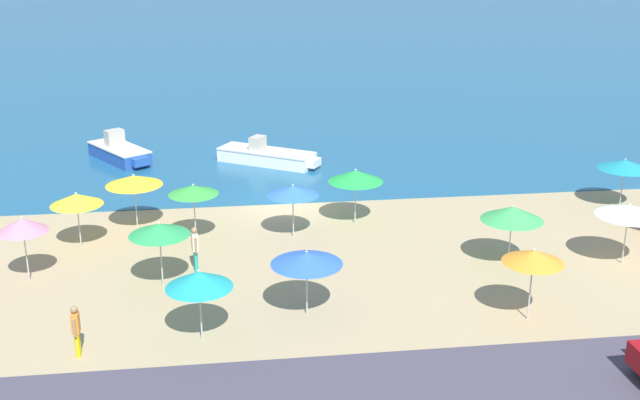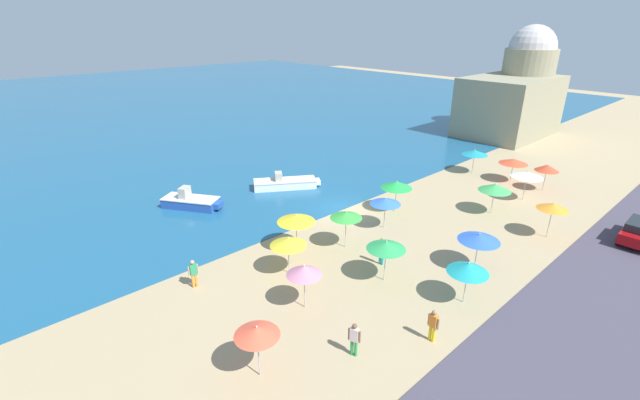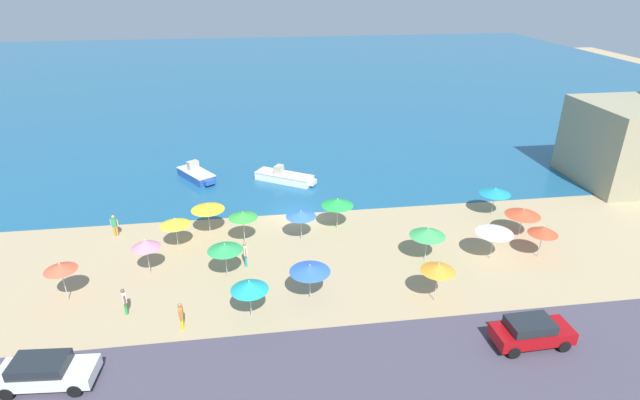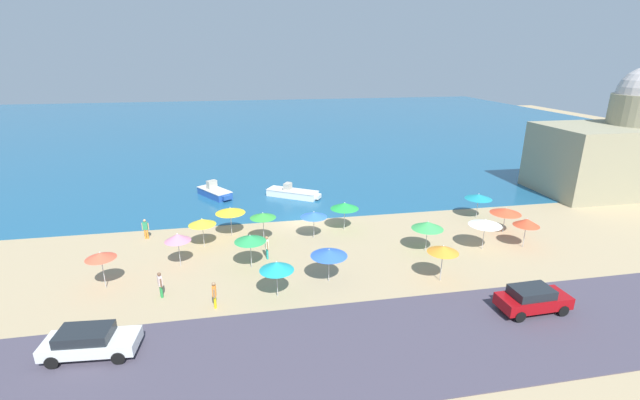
% 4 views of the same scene
% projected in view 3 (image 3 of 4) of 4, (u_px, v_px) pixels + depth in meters
% --- Properties ---
extents(ground_plane, '(160.00, 160.00, 0.00)m').
position_uv_depth(ground_plane, '(295.00, 214.00, 39.39)').
color(ground_plane, tan).
extents(sea, '(150.00, 110.00, 0.05)m').
position_uv_depth(sea, '(266.00, 76.00, 88.71)').
color(sea, '#1E5980').
rests_on(sea, ground_plane).
extents(coastal_road, '(80.00, 8.00, 0.06)m').
position_uv_depth(coastal_road, '(332.00, 385.00, 23.23)').
color(coastal_road, '#45404F').
rests_on(coastal_road, ground_plane).
extents(beach_umbrella_0, '(2.36, 2.36, 2.40)m').
position_uv_depth(beach_umbrella_0, '(428.00, 232.00, 32.37)').
color(beach_umbrella_0, '#B2B2B7').
rests_on(beach_umbrella_0, ground_plane).
extents(beach_umbrella_1, '(1.92, 1.92, 2.38)m').
position_uv_depth(beach_umbrella_1, '(543.00, 230.00, 32.68)').
color(beach_umbrella_1, '#B2B2B7').
rests_on(beach_umbrella_1, ground_plane).
extents(beach_umbrella_2, '(2.09, 2.09, 2.39)m').
position_uv_depth(beach_umbrella_2, '(249.00, 286.00, 26.96)').
color(beach_umbrella_2, '#B2B2B7').
rests_on(beach_umbrella_2, ground_plane).
extents(beach_umbrella_3, '(2.16, 2.16, 2.48)m').
position_uv_depth(beach_umbrella_3, '(225.00, 247.00, 30.38)').
color(beach_umbrella_3, '#B2B2B7').
rests_on(beach_umbrella_3, ground_plane).
extents(beach_umbrella_4, '(2.38, 2.38, 2.45)m').
position_uv_depth(beach_umbrella_4, '(208.00, 207.00, 35.56)').
color(beach_umbrella_4, '#B2B2B7').
rests_on(beach_umbrella_4, ground_plane).
extents(beach_umbrella_5, '(2.14, 2.14, 2.28)m').
position_uv_depth(beach_umbrella_5, '(301.00, 214.00, 34.90)').
color(beach_umbrella_5, '#B2B2B7').
rests_on(beach_umbrella_5, ground_plane).
extents(beach_umbrella_6, '(2.47, 2.47, 2.18)m').
position_uv_depth(beach_umbrella_6, '(523.00, 212.00, 35.36)').
color(beach_umbrella_6, '#B2B2B7').
rests_on(beach_umbrella_6, ground_plane).
extents(beach_umbrella_7, '(2.45, 2.45, 2.44)m').
position_uv_depth(beach_umbrella_7, '(495.00, 230.00, 32.45)').
color(beach_umbrella_7, '#B2B2B7').
rests_on(beach_umbrella_7, ground_plane).
extents(beach_umbrella_8, '(1.84, 1.84, 2.50)m').
position_uv_depth(beach_umbrella_8, '(60.00, 267.00, 28.27)').
color(beach_umbrella_8, '#B2B2B7').
rests_on(beach_umbrella_8, ground_plane).
extents(beach_umbrella_9, '(2.38, 2.38, 2.29)m').
position_uv_depth(beach_umbrella_9, '(310.00, 268.00, 28.56)').
color(beach_umbrella_9, '#B2B2B7').
rests_on(beach_umbrella_9, ground_plane).
extents(beach_umbrella_10, '(2.36, 2.36, 2.45)m').
position_uv_depth(beach_umbrella_10, '(337.00, 202.00, 36.32)').
color(beach_umbrella_10, '#B2B2B7').
rests_on(beach_umbrella_10, ground_plane).
extents(beach_umbrella_11, '(2.39, 2.39, 2.29)m').
position_uv_depth(beach_umbrella_11, '(495.00, 191.00, 38.44)').
color(beach_umbrella_11, '#B2B2B7').
rests_on(beach_umbrella_11, ground_plane).
extents(beach_umbrella_12, '(2.08, 2.08, 2.34)m').
position_uv_depth(beach_umbrella_12, '(175.00, 222.00, 33.73)').
color(beach_umbrella_12, '#B2B2B7').
rests_on(beach_umbrella_12, ground_plane).
extents(beach_umbrella_13, '(1.79, 1.79, 2.49)m').
position_uv_depth(beach_umbrella_13, '(145.00, 244.00, 30.80)').
color(beach_umbrella_13, '#B2B2B7').
rests_on(beach_umbrella_13, ground_plane).
extents(beach_umbrella_14, '(2.00, 2.00, 2.52)m').
position_uv_depth(beach_umbrella_14, '(438.00, 268.00, 28.22)').
color(beach_umbrella_14, '#B2B2B7').
rests_on(beach_umbrella_14, ground_plane).
extents(beach_umbrella_15, '(2.02, 2.02, 2.51)m').
position_uv_depth(beach_umbrella_15, '(243.00, 215.00, 34.17)').
color(beach_umbrella_15, '#B2B2B7').
rests_on(beach_umbrella_15, ground_plane).
extents(bather_0, '(0.56, 0.27, 1.67)m').
position_uv_depth(bather_0, '(114.00, 224.00, 35.76)').
color(bather_0, orange).
rests_on(bather_0, ground_plane).
extents(bather_1, '(0.22, 0.57, 1.66)m').
position_uv_depth(bather_1, '(181.00, 315.00, 26.48)').
color(bather_1, yellow).
rests_on(bather_1, ground_plane).
extents(bather_2, '(0.34, 0.54, 1.66)m').
position_uv_depth(bather_2, '(124.00, 300.00, 27.66)').
color(bather_2, green).
rests_on(bather_2, ground_plane).
extents(bather_3, '(0.28, 0.56, 1.75)m').
position_uv_depth(bather_3, '(245.00, 253.00, 32.10)').
color(bather_3, teal).
rests_on(bather_3, ground_plane).
extents(parked_car_1, '(4.51, 2.16, 1.41)m').
position_uv_depth(parked_car_1, '(45.00, 371.00, 22.93)').
color(parked_car_1, silver).
rests_on(parked_car_1, coastal_road).
extents(parked_car_2, '(4.08, 1.88, 1.51)m').
position_uv_depth(parked_car_2, '(531.00, 332.00, 25.36)').
color(parked_car_2, '#9E0C10').
rests_on(parked_car_2, coastal_road).
extents(skiff_nearshore, '(3.76, 4.59, 1.62)m').
position_uv_depth(skiff_nearshore, '(196.00, 174.00, 45.51)').
color(skiff_nearshore, '#254FA1').
rests_on(skiff_nearshore, sea).
extents(skiff_offshore, '(5.49, 4.22, 1.44)m').
position_uv_depth(skiff_offshore, '(285.00, 177.00, 45.04)').
color(skiff_offshore, white).
rests_on(skiff_offshore, sea).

